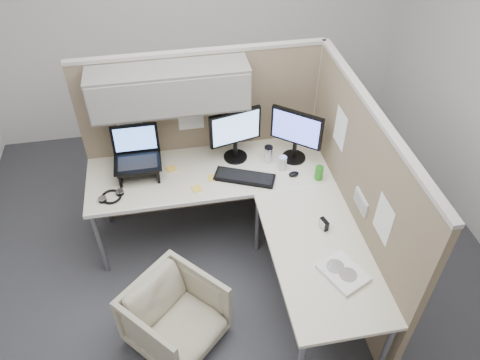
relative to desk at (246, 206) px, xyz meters
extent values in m
plane|color=#333338|center=(-0.12, -0.13, -0.69)|extent=(4.50, 4.50, 0.00)
cube|color=#847156|center=(-0.22, 0.77, 0.11)|extent=(2.00, 0.05, 1.60)
cube|color=#A8A399|center=(-0.22, 0.77, 0.93)|extent=(2.00, 0.06, 0.03)
cube|color=slate|center=(-0.47, 0.62, 0.73)|extent=(1.20, 0.34, 0.34)
cube|color=gray|center=(-0.47, 0.45, 0.73)|extent=(1.18, 0.01, 0.30)
plane|color=white|center=(-0.82, 0.75, 0.46)|extent=(0.26, 0.00, 0.26)
plane|color=white|center=(-0.32, 0.75, 0.39)|extent=(0.26, 0.00, 0.26)
cube|color=#847156|center=(0.78, -0.23, 0.11)|extent=(0.05, 2.00, 1.60)
cube|color=#A8A399|center=(0.78, -0.23, 0.93)|extent=(0.06, 2.00, 0.03)
cube|color=#A8A399|center=(0.78, 0.77, 0.11)|extent=(0.06, 0.06, 1.60)
cube|color=silver|center=(0.75, -0.38, 0.27)|extent=(0.02, 0.20, 0.12)
cube|color=gray|center=(0.73, -0.38, 0.27)|extent=(0.00, 0.16, 0.09)
plane|color=white|center=(0.75, 0.17, 0.51)|extent=(0.00, 0.26, 0.26)
plane|color=white|center=(0.75, -0.68, 0.41)|extent=(0.00, 0.26, 0.26)
cube|color=beige|center=(-0.22, 0.41, 0.03)|extent=(2.00, 0.68, 0.03)
cube|color=beige|center=(0.41, -0.58, 0.03)|extent=(0.68, 1.30, 0.03)
cube|color=white|center=(-0.22, 0.07, 0.03)|extent=(2.00, 0.02, 0.03)
cylinder|color=gray|center=(-1.17, 0.12, -0.34)|extent=(0.04, 0.04, 0.70)
cylinder|color=gray|center=(-1.17, 0.70, -0.34)|extent=(0.04, 0.04, 0.70)
cylinder|color=gray|center=(0.71, -1.18, -0.34)|extent=(0.04, 0.04, 0.70)
cylinder|color=gray|center=(0.13, 0.12, -0.34)|extent=(0.04, 0.04, 0.70)
imported|color=#BEAE97|center=(-0.63, -0.61, -0.38)|extent=(0.81, 0.81, 0.61)
cylinder|color=black|center=(0.01, 0.55, 0.05)|extent=(0.20, 0.20, 0.02)
cylinder|color=black|center=(0.01, 0.55, 0.13)|extent=(0.04, 0.04, 0.15)
cube|color=black|center=(0.01, 0.55, 0.36)|extent=(0.44, 0.14, 0.30)
cube|color=#8ABCEF|center=(0.02, 0.53, 0.36)|extent=(0.39, 0.10, 0.26)
cylinder|color=black|center=(0.50, 0.45, 0.05)|extent=(0.20, 0.20, 0.02)
cylinder|color=black|center=(0.50, 0.45, 0.13)|extent=(0.04, 0.04, 0.15)
cube|color=black|center=(0.50, 0.45, 0.36)|extent=(0.36, 0.30, 0.30)
cube|color=#5D6CFD|center=(0.49, 0.43, 0.36)|extent=(0.31, 0.26, 0.26)
cube|color=black|center=(-0.79, 0.45, 0.17)|extent=(0.33, 0.26, 0.02)
cube|color=black|center=(-0.94, 0.45, 0.11)|extent=(0.02, 0.24, 0.13)
cube|color=black|center=(-0.64, 0.45, 0.11)|extent=(0.02, 0.24, 0.13)
cube|color=black|center=(-0.79, 0.45, 0.18)|extent=(0.37, 0.26, 0.02)
cube|color=black|center=(-0.79, 0.61, 0.31)|extent=(0.37, 0.06, 0.24)
cube|color=#598CF2|center=(-0.79, 0.60, 0.31)|extent=(0.33, 0.04, 0.19)
cube|color=black|center=(0.04, 0.27, 0.05)|extent=(0.51, 0.34, 0.02)
ellipsoid|color=black|center=(0.44, 0.23, 0.06)|extent=(0.10, 0.07, 0.03)
cylinder|color=silver|center=(0.28, 0.45, 0.11)|extent=(0.07, 0.07, 0.14)
cylinder|color=black|center=(0.28, 0.45, 0.19)|extent=(0.07, 0.07, 0.01)
cylinder|color=#268C1E|center=(0.63, 0.16, 0.10)|extent=(0.07, 0.07, 0.12)
cylinder|color=silver|center=(0.37, 0.33, 0.10)|extent=(0.07, 0.07, 0.12)
cube|color=yellow|center=(-0.36, 0.21, 0.05)|extent=(0.09, 0.09, 0.01)
cube|color=yellow|center=(-0.54, 0.49, 0.05)|extent=(0.10, 0.10, 0.01)
cube|color=yellow|center=(-0.21, 0.32, 0.05)|extent=(0.08, 0.08, 0.01)
torus|color=black|center=(-1.02, 0.23, 0.05)|extent=(0.21, 0.21, 0.02)
cylinder|color=black|center=(-1.08, 0.21, 0.06)|extent=(0.06, 0.06, 0.03)
cylinder|color=black|center=(-0.95, 0.26, 0.06)|extent=(0.06, 0.06, 0.03)
cube|color=white|center=(0.50, -0.78, 0.06)|extent=(0.33, 0.36, 0.03)
cylinder|color=silver|center=(0.52, -0.81, 0.07)|extent=(0.12, 0.12, 0.00)
cylinder|color=silver|center=(0.46, -0.73, 0.08)|extent=(0.12, 0.12, 0.00)
cube|color=black|center=(0.50, -0.36, 0.08)|extent=(0.05, 0.09, 0.08)
cube|color=white|center=(0.48, -0.37, 0.08)|extent=(0.02, 0.06, 0.06)
camera|label=1|loc=(-0.51, -2.50, 2.57)|focal=35.00mm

